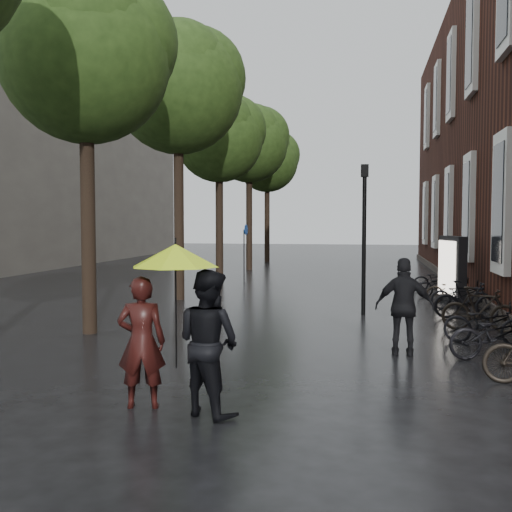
% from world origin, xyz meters
% --- Properties ---
extents(ground, '(120.00, 120.00, 0.00)m').
position_xyz_m(ground, '(0.00, 0.00, 0.00)').
color(ground, black).
extents(street_trees, '(4.33, 34.03, 8.91)m').
position_xyz_m(street_trees, '(-3.99, 15.91, 6.34)').
color(street_trees, black).
rests_on(street_trees, ground).
extents(person_burgundy, '(0.74, 0.57, 1.81)m').
position_xyz_m(person_burgundy, '(-0.94, 2.10, 0.90)').
color(person_burgundy, black).
rests_on(person_burgundy, ground).
extents(person_black, '(1.17, 1.08, 1.92)m').
position_xyz_m(person_black, '(0.03, 1.98, 0.96)').
color(person_black, black).
rests_on(person_black, ground).
extents(lime_umbrella, '(1.18, 1.18, 1.74)m').
position_xyz_m(lime_umbrella, '(-0.42, 2.01, 2.09)').
color(lime_umbrella, black).
rests_on(lime_umbrella, ground).
extents(pedestrian_walking, '(1.10, 0.48, 1.86)m').
position_xyz_m(pedestrian_walking, '(2.78, 6.02, 0.93)').
color(pedestrian_walking, black).
rests_on(pedestrian_walking, ground).
extents(parked_bicycles, '(2.08, 13.13, 1.03)m').
position_xyz_m(parked_bicycles, '(4.59, 10.18, 0.46)').
color(parked_bicycles, black).
rests_on(parked_bicycles, ground).
extents(ad_lightbox, '(0.32, 1.38, 2.09)m').
position_xyz_m(ad_lightbox, '(4.64, 13.48, 1.05)').
color(ad_lightbox, black).
rests_on(ad_lightbox, ground).
extents(lamp_post, '(0.21, 0.21, 4.06)m').
position_xyz_m(lamp_post, '(1.99, 10.85, 2.46)').
color(lamp_post, black).
rests_on(lamp_post, ground).
extents(cycle_sign, '(0.13, 0.44, 2.41)m').
position_xyz_m(cycle_sign, '(-2.90, 18.73, 1.59)').
color(cycle_sign, '#262628').
rests_on(cycle_sign, ground).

